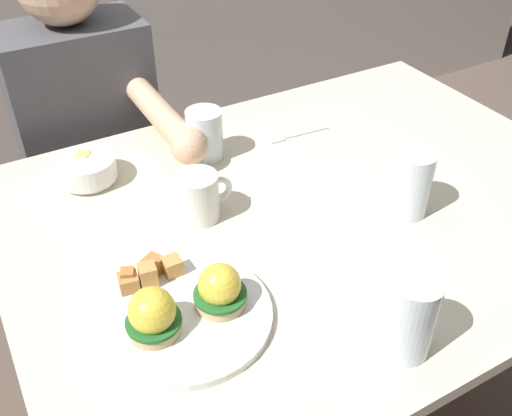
{
  "coord_description": "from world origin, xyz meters",
  "views": [
    {
      "loc": [
        -0.55,
        -0.73,
        1.43
      ],
      "look_at": [
        -0.14,
        0.0,
        0.78
      ],
      "focal_mm": 40.53,
      "sensor_mm": 36.0,
      "label": 1
    }
  ],
  "objects_px": {
    "fork": "(295,135)",
    "water_glass_extra": "(409,321)",
    "water_glass_far": "(205,137)",
    "dining_table": "(314,243)",
    "eggs_benedict_plate": "(184,307)",
    "fruit_bowl": "(87,169)",
    "coffee_mug": "(199,195)",
    "diner_person": "(93,141)",
    "water_glass_near": "(409,187)"
  },
  "relations": [
    {
      "from": "coffee_mug",
      "to": "water_glass_near",
      "type": "xyz_separation_m",
      "value": [
        0.35,
        -0.18,
        0.01
      ]
    },
    {
      "from": "dining_table",
      "to": "coffee_mug",
      "type": "distance_m",
      "value": 0.28
    },
    {
      "from": "fork",
      "to": "coffee_mug",
      "type": "bearing_deg",
      "value": -152.59
    },
    {
      "from": "eggs_benedict_plate",
      "to": "diner_person",
      "type": "distance_m",
      "value": 0.76
    },
    {
      "from": "water_glass_extra",
      "to": "dining_table",
      "type": "bearing_deg",
      "value": 75.92
    },
    {
      "from": "dining_table",
      "to": "eggs_benedict_plate",
      "type": "bearing_deg",
      "value": -157.15
    },
    {
      "from": "dining_table",
      "to": "water_glass_far",
      "type": "xyz_separation_m",
      "value": [
        -0.12,
        0.26,
        0.16
      ]
    },
    {
      "from": "water_glass_far",
      "to": "water_glass_extra",
      "type": "xyz_separation_m",
      "value": [
        0.03,
        -0.62,
        0.01
      ]
    },
    {
      "from": "coffee_mug",
      "to": "dining_table",
      "type": "bearing_deg",
      "value": -18.74
    },
    {
      "from": "coffee_mug",
      "to": "fork",
      "type": "xyz_separation_m",
      "value": [
        0.32,
        0.17,
        -0.05
      ]
    },
    {
      "from": "eggs_benedict_plate",
      "to": "water_glass_far",
      "type": "xyz_separation_m",
      "value": [
        0.23,
        0.41,
        0.02
      ]
    },
    {
      "from": "water_glass_far",
      "to": "fruit_bowl",
      "type": "bearing_deg",
      "value": 172.35
    },
    {
      "from": "eggs_benedict_plate",
      "to": "fruit_bowl",
      "type": "height_order",
      "value": "eggs_benedict_plate"
    },
    {
      "from": "water_glass_far",
      "to": "diner_person",
      "type": "distance_m",
      "value": 0.4
    },
    {
      "from": "water_glass_near",
      "to": "water_glass_far",
      "type": "distance_m",
      "value": 0.44
    },
    {
      "from": "diner_person",
      "to": "water_glass_extra",
      "type": "bearing_deg",
      "value": -78.49
    },
    {
      "from": "water_glass_near",
      "to": "diner_person",
      "type": "height_order",
      "value": "diner_person"
    },
    {
      "from": "eggs_benedict_plate",
      "to": "coffee_mug",
      "type": "relative_size",
      "value": 2.42
    },
    {
      "from": "eggs_benedict_plate",
      "to": "water_glass_near",
      "type": "distance_m",
      "value": 0.49
    },
    {
      "from": "water_glass_near",
      "to": "water_glass_far",
      "type": "height_order",
      "value": "water_glass_near"
    },
    {
      "from": "coffee_mug",
      "to": "water_glass_extra",
      "type": "relative_size",
      "value": 0.81
    },
    {
      "from": "fork",
      "to": "water_glass_far",
      "type": "bearing_deg",
      "value": 174.62
    },
    {
      "from": "eggs_benedict_plate",
      "to": "fruit_bowl",
      "type": "relative_size",
      "value": 2.25
    },
    {
      "from": "fork",
      "to": "water_glass_far",
      "type": "xyz_separation_m",
      "value": [
        -0.22,
        0.02,
        0.05
      ]
    },
    {
      "from": "water_glass_extra",
      "to": "coffee_mug",
      "type": "bearing_deg",
      "value": 106.62
    },
    {
      "from": "coffee_mug",
      "to": "fork",
      "type": "relative_size",
      "value": 0.71
    },
    {
      "from": "fruit_bowl",
      "to": "diner_person",
      "type": "xyz_separation_m",
      "value": [
        0.08,
        0.31,
        -0.12
      ]
    },
    {
      "from": "coffee_mug",
      "to": "water_glass_extra",
      "type": "xyz_separation_m",
      "value": [
        0.13,
        -0.43,
        0.01
      ]
    },
    {
      "from": "coffee_mug",
      "to": "diner_person",
      "type": "height_order",
      "value": "diner_person"
    },
    {
      "from": "dining_table",
      "to": "diner_person",
      "type": "height_order",
      "value": "diner_person"
    },
    {
      "from": "coffee_mug",
      "to": "fork",
      "type": "bearing_deg",
      "value": 27.41
    },
    {
      "from": "fork",
      "to": "water_glass_extra",
      "type": "bearing_deg",
      "value": -107.68
    },
    {
      "from": "fruit_bowl",
      "to": "diner_person",
      "type": "relative_size",
      "value": 0.11
    },
    {
      "from": "eggs_benedict_plate",
      "to": "fruit_bowl",
      "type": "bearing_deg",
      "value": 92.59
    },
    {
      "from": "dining_table",
      "to": "coffee_mug",
      "type": "xyz_separation_m",
      "value": [
        -0.22,
        0.07,
        0.16
      ]
    },
    {
      "from": "water_glass_near",
      "to": "coffee_mug",
      "type": "bearing_deg",
      "value": 153.23
    },
    {
      "from": "fruit_bowl",
      "to": "diner_person",
      "type": "height_order",
      "value": "diner_person"
    },
    {
      "from": "water_glass_near",
      "to": "water_glass_extra",
      "type": "bearing_deg",
      "value": -131.36
    },
    {
      "from": "water_glass_far",
      "to": "water_glass_extra",
      "type": "relative_size",
      "value": 0.81
    },
    {
      "from": "diner_person",
      "to": "eggs_benedict_plate",
      "type": "bearing_deg",
      "value": -94.9
    },
    {
      "from": "water_glass_far",
      "to": "dining_table",
      "type": "bearing_deg",
      "value": -65.66
    },
    {
      "from": "coffee_mug",
      "to": "diner_person",
      "type": "distance_m",
      "value": 0.55
    },
    {
      "from": "fruit_bowl",
      "to": "water_glass_extra",
      "type": "relative_size",
      "value": 0.87
    },
    {
      "from": "eggs_benedict_plate",
      "to": "fork",
      "type": "relative_size",
      "value": 1.73
    },
    {
      "from": "fruit_bowl",
      "to": "coffee_mug",
      "type": "height_order",
      "value": "coffee_mug"
    },
    {
      "from": "dining_table",
      "to": "fruit_bowl",
      "type": "bearing_deg",
      "value": 141.4
    },
    {
      "from": "eggs_benedict_plate",
      "to": "fruit_bowl",
      "type": "xyz_separation_m",
      "value": [
        -0.02,
        0.44,
        0.0
      ]
    },
    {
      "from": "dining_table",
      "to": "water_glass_near",
      "type": "height_order",
      "value": "water_glass_near"
    },
    {
      "from": "fork",
      "to": "water_glass_extra",
      "type": "distance_m",
      "value": 0.63
    },
    {
      "from": "coffee_mug",
      "to": "water_glass_extra",
      "type": "height_order",
      "value": "water_glass_extra"
    }
  ]
}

